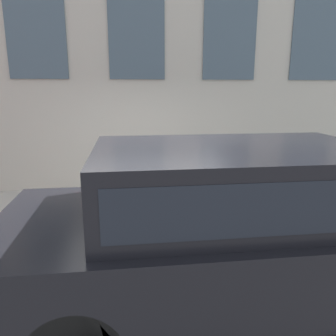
# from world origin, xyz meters

# --- Properties ---
(ground_plane) EXTENTS (80.00, 80.00, 0.00)m
(ground_plane) POSITION_xyz_m (0.00, 0.00, 0.00)
(ground_plane) COLOR #514F4C
(sidewalk) EXTENTS (2.66, 60.00, 0.15)m
(sidewalk) POSITION_xyz_m (1.33, 0.00, 0.07)
(sidewalk) COLOR #B2ADA3
(sidewalk) RESTS_ON ground_plane
(fire_hydrant) EXTENTS (0.27, 0.40, 0.77)m
(fire_hydrant) POSITION_xyz_m (0.62, -0.16, 0.54)
(fire_hydrant) COLOR gray
(fire_hydrant) RESTS_ON sidewalk
(person) EXTENTS (0.29, 0.19, 1.19)m
(person) POSITION_xyz_m (0.99, -0.62, 0.87)
(person) COLOR #726651
(person) RESTS_ON sidewalk
(parked_truck_charcoal_near) EXTENTS (1.97, 4.33, 1.70)m
(parked_truck_charcoal_near) POSITION_xyz_m (-1.37, -0.70, 0.98)
(parked_truck_charcoal_near) COLOR black
(parked_truck_charcoal_near) RESTS_ON ground_plane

